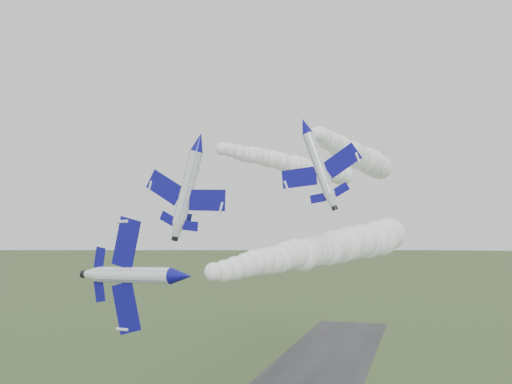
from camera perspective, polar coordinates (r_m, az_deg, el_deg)
jet_lead at (r=50.90m, az=-7.51°, el=-8.35°), size 5.24×12.71×10.54m
smoke_trail_jet_lead at (r=79.93m, az=7.33°, el=-5.61°), size 17.59×61.20×5.80m
jet_pair_left at (r=72.85m, az=-5.77°, el=5.03°), size 11.63×14.27×4.43m
smoke_trail_jet_pair_left at (r=107.62m, az=4.40°, el=2.64°), size 15.12×68.25×4.49m
jet_pair_right at (r=68.66m, az=4.90°, el=6.61°), size 9.27×11.73×3.88m
smoke_trail_jet_pair_right at (r=103.81m, az=10.07°, el=3.61°), size 9.42×67.63×5.41m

